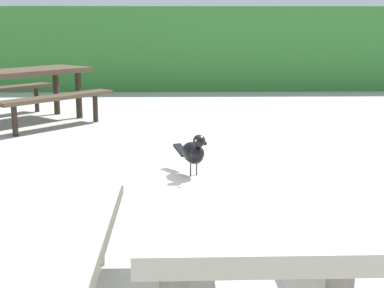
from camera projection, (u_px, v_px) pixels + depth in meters
hedge_wall at (203, 48)px, 11.61m from camera, size 28.00×1.69×1.69m
picnic_table_foreground at (233, 210)px, 2.40m from camera, size 1.70×1.81×0.74m
bird_grackle at (194, 152)px, 2.24m from camera, size 0.15×0.27×0.18m
picnic_table_mid_left at (25, 83)px, 7.47m from camera, size 2.39×2.39×0.74m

